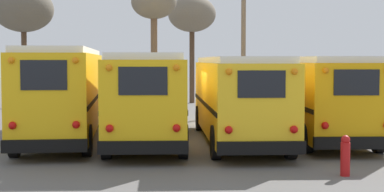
{
  "coord_description": "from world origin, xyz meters",
  "views": [
    {
      "loc": [
        -1.7,
        -20.73,
        2.92
      ],
      "look_at": [
        0.0,
        0.56,
        1.61
      ],
      "focal_mm": 55.0,
      "sensor_mm": 36.0,
      "label": 1
    }
  ],
  "objects_px": {
    "school_bus_3": "(316,94)",
    "fire_hydrant": "(345,155)",
    "school_bus_0": "(64,91)",
    "bare_tree_0": "(23,10)",
    "bare_tree_1": "(154,6)",
    "school_bus_1": "(149,94)",
    "bare_tree_2": "(192,15)",
    "utility_pole": "(243,29)",
    "school_bus_2": "(238,96)"
  },
  "relations": [
    {
      "from": "school_bus_1",
      "to": "fire_hydrant",
      "type": "height_order",
      "value": "school_bus_1"
    },
    {
      "from": "school_bus_1",
      "to": "bare_tree_0",
      "type": "xyz_separation_m",
      "value": [
        -7.62,
        15.96,
        4.27
      ]
    },
    {
      "from": "bare_tree_2",
      "to": "school_bus_1",
      "type": "bearing_deg",
      "value": -99.29
    },
    {
      "from": "school_bus_2",
      "to": "fire_hydrant",
      "type": "distance_m",
      "value": 6.57
    },
    {
      "from": "school_bus_0",
      "to": "bare_tree_2",
      "type": "distance_m",
      "value": 19.51
    },
    {
      "from": "school_bus_2",
      "to": "school_bus_3",
      "type": "relative_size",
      "value": 1.0
    },
    {
      "from": "school_bus_3",
      "to": "bare_tree_2",
      "type": "relative_size",
      "value": 1.38
    },
    {
      "from": "school_bus_3",
      "to": "fire_hydrant",
      "type": "bearing_deg",
      "value": -100.77
    },
    {
      "from": "school_bus_2",
      "to": "bare_tree_1",
      "type": "relative_size",
      "value": 1.41
    },
    {
      "from": "fire_hydrant",
      "to": "school_bus_1",
      "type": "bearing_deg",
      "value": 124.95
    },
    {
      "from": "fire_hydrant",
      "to": "school_bus_0",
      "type": "bearing_deg",
      "value": 136.58
    },
    {
      "from": "bare_tree_0",
      "to": "bare_tree_1",
      "type": "bearing_deg",
      "value": -28.21
    },
    {
      "from": "school_bus_2",
      "to": "fire_hydrant",
      "type": "relative_size",
      "value": 9.68
    },
    {
      "from": "school_bus_3",
      "to": "bare_tree_0",
      "type": "xyz_separation_m",
      "value": [
        -13.85,
        15.78,
        4.34
      ]
    },
    {
      "from": "bare_tree_2",
      "to": "fire_hydrant",
      "type": "distance_m",
      "value": 26.23
    },
    {
      "from": "school_bus_2",
      "to": "bare_tree_2",
      "type": "relative_size",
      "value": 1.38
    },
    {
      "from": "bare_tree_0",
      "to": "bare_tree_2",
      "type": "relative_size",
      "value": 1.02
    },
    {
      "from": "utility_pole",
      "to": "bare_tree_2",
      "type": "xyz_separation_m",
      "value": [
        -2.19,
        7.99,
        1.34
      ]
    },
    {
      "from": "school_bus_3",
      "to": "bare_tree_1",
      "type": "distance_m",
      "value": 13.61
    },
    {
      "from": "bare_tree_1",
      "to": "bare_tree_2",
      "type": "xyz_separation_m",
      "value": [
        2.68,
        6.94,
        0.01
      ]
    },
    {
      "from": "school_bus_2",
      "to": "bare_tree_1",
      "type": "distance_m",
      "value": 13.42
    },
    {
      "from": "school_bus_1",
      "to": "utility_pole",
      "type": "height_order",
      "value": "utility_pole"
    },
    {
      "from": "bare_tree_1",
      "to": "fire_hydrant",
      "type": "height_order",
      "value": "bare_tree_1"
    },
    {
      "from": "school_bus_1",
      "to": "bare_tree_1",
      "type": "height_order",
      "value": "bare_tree_1"
    },
    {
      "from": "bare_tree_2",
      "to": "fire_hydrant",
      "type": "bearing_deg",
      "value": -85.92
    },
    {
      "from": "school_bus_1",
      "to": "bare_tree_2",
      "type": "distance_m",
      "value": 19.34
    },
    {
      "from": "bare_tree_2",
      "to": "fire_hydrant",
      "type": "height_order",
      "value": "bare_tree_2"
    },
    {
      "from": "school_bus_3",
      "to": "fire_hydrant",
      "type": "relative_size",
      "value": 9.67
    },
    {
      "from": "school_bus_0",
      "to": "school_bus_1",
      "type": "distance_m",
      "value": 3.17
    },
    {
      "from": "utility_pole",
      "to": "bare_tree_1",
      "type": "relative_size",
      "value": 1.25
    },
    {
      "from": "utility_pole",
      "to": "bare_tree_0",
      "type": "height_order",
      "value": "utility_pole"
    },
    {
      "from": "school_bus_1",
      "to": "school_bus_3",
      "type": "relative_size",
      "value": 1.08
    },
    {
      "from": "bare_tree_0",
      "to": "fire_hydrant",
      "type": "relative_size",
      "value": 7.18
    },
    {
      "from": "bare_tree_0",
      "to": "bare_tree_1",
      "type": "xyz_separation_m",
      "value": [
        7.98,
        -4.28,
        -0.04
      ]
    },
    {
      "from": "school_bus_1",
      "to": "school_bus_2",
      "type": "bearing_deg",
      "value": -13.29
    },
    {
      "from": "bare_tree_2",
      "to": "fire_hydrant",
      "type": "xyz_separation_m",
      "value": [
        1.82,
        -25.59,
        -5.44
      ]
    },
    {
      "from": "utility_pole",
      "to": "bare_tree_2",
      "type": "height_order",
      "value": "utility_pole"
    },
    {
      "from": "bare_tree_1",
      "to": "bare_tree_0",
      "type": "bearing_deg",
      "value": 151.79
    },
    {
      "from": "bare_tree_1",
      "to": "school_bus_1",
      "type": "bearing_deg",
      "value": -91.79
    },
    {
      "from": "utility_pole",
      "to": "bare_tree_1",
      "type": "bearing_deg",
      "value": 167.89
    },
    {
      "from": "school_bus_0",
      "to": "bare_tree_0",
      "type": "height_order",
      "value": "bare_tree_0"
    },
    {
      "from": "bare_tree_0",
      "to": "fire_hydrant",
      "type": "height_order",
      "value": "bare_tree_0"
    },
    {
      "from": "school_bus_1",
      "to": "bare_tree_1",
      "type": "xyz_separation_m",
      "value": [
        0.37,
        11.68,
        4.24
      ]
    },
    {
      "from": "school_bus_1",
      "to": "school_bus_2",
      "type": "relative_size",
      "value": 1.08
    },
    {
      "from": "fire_hydrant",
      "to": "bare_tree_2",
      "type": "bearing_deg",
      "value": 94.08
    },
    {
      "from": "school_bus_2",
      "to": "school_bus_3",
      "type": "bearing_deg",
      "value": 16.34
    },
    {
      "from": "school_bus_2",
      "to": "bare_tree_0",
      "type": "height_order",
      "value": "bare_tree_0"
    },
    {
      "from": "school_bus_0",
      "to": "school_bus_1",
      "type": "relative_size",
      "value": 0.99
    },
    {
      "from": "school_bus_0",
      "to": "utility_pole",
      "type": "height_order",
      "value": "utility_pole"
    },
    {
      "from": "bare_tree_0",
      "to": "fire_hydrant",
      "type": "distance_m",
      "value": 26.68
    }
  ]
}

